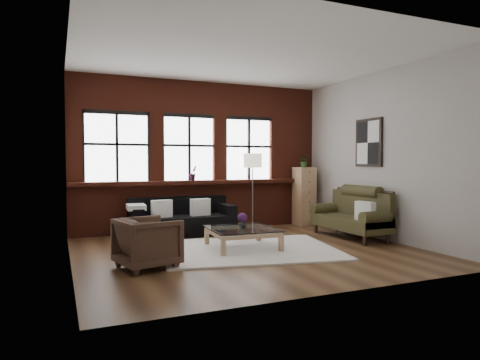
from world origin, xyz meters
name	(u,v)px	position (x,y,z in m)	size (l,w,h in m)	color
floor	(249,251)	(0.00, 0.00, 0.00)	(5.50, 5.50, 0.00)	#4C301C
ceiling	(249,56)	(0.00, 0.00, 3.20)	(5.50, 5.50, 0.00)	white
wall_back	(202,156)	(0.00, 2.50, 1.60)	(5.50, 5.50, 0.00)	#B0ABA4
wall_front	(342,150)	(0.00, -2.50, 1.60)	(5.50, 5.50, 0.00)	#B0ABA4
wall_left	(69,153)	(-2.75, 0.00, 1.60)	(5.00, 5.00, 0.00)	#B0ABA4
wall_right	(380,155)	(2.75, 0.00, 1.60)	(5.00, 5.00, 0.00)	#B0ABA4
brick_backwall	(202,156)	(0.00, 2.44, 1.60)	(5.50, 0.12, 3.20)	maroon
sill_ledge	(204,182)	(0.00, 2.35, 1.04)	(5.50, 0.30, 0.08)	maroon
window_left	(117,148)	(-1.80, 2.45, 1.75)	(1.38, 0.10, 1.50)	black
window_mid	(189,149)	(-0.30, 2.45, 1.75)	(1.38, 0.10, 1.50)	black
window_right	(248,150)	(1.10, 2.45, 1.75)	(1.38, 0.10, 1.50)	black
wall_poster	(369,143)	(2.72, 0.30, 1.85)	(0.05, 0.74, 0.94)	black
shag_rug	(249,249)	(0.02, 0.00, 0.02)	(2.82, 2.21, 0.03)	silver
dark_sofa	(182,217)	(-0.60, 1.90, 0.37)	(2.06, 0.83, 0.75)	black
pillow_a	(162,209)	(-1.04, 1.80, 0.56)	(0.40, 0.14, 0.34)	white
pillow_b	(200,207)	(-0.26, 1.80, 0.56)	(0.40, 0.14, 0.34)	white
vintage_settee	(350,214)	(2.30, 0.32, 0.47)	(0.79, 1.77, 0.95)	#343018
pillow_settee	(365,211)	(2.22, -0.22, 0.58)	(0.14, 0.38, 0.34)	white
armchair	(148,243)	(-1.77, -0.51, 0.35)	(0.75, 0.77, 0.70)	#3F2A1F
coffee_table	(242,239)	(-0.05, 0.15, 0.18)	(1.10, 1.10, 0.37)	tan
vase	(242,224)	(-0.05, 0.15, 0.43)	(0.14, 0.14, 0.15)	#B2B2B2
flowers	(242,218)	(-0.05, 0.15, 0.54)	(0.16, 0.16, 0.16)	#411A4B
drawer_chest	(304,196)	(2.37, 2.11, 0.68)	(0.42, 0.42, 1.35)	tan
potted_plant_top	(304,161)	(2.37, 2.11, 1.50)	(0.26, 0.23, 0.29)	#2D5923
floor_lamp	(253,188)	(1.01, 2.03, 0.90)	(0.40, 0.40, 1.80)	#A5A5A8
sill_plant	(193,173)	(-0.25, 2.32, 1.24)	(0.17, 0.14, 0.32)	#411A4B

